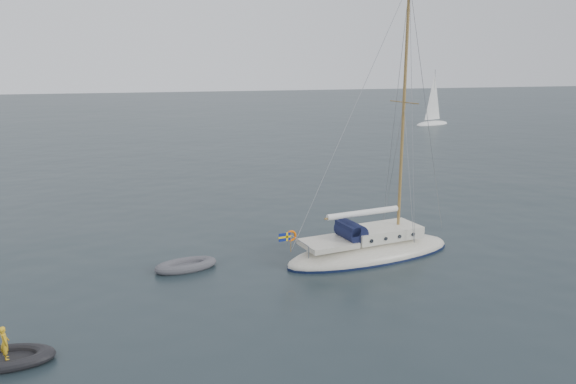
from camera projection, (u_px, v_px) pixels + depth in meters
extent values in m
plane|color=black|center=(296.00, 263.00, 27.60)|extent=(300.00, 300.00, 0.00)
ellipsoid|color=silver|center=(370.00, 254.00, 28.53)|extent=(9.29, 2.89, 1.55)
cube|color=silver|center=(384.00, 233.00, 28.46)|extent=(3.72, 1.96, 0.57)
cube|color=silver|center=(324.00, 241.00, 27.70)|extent=(2.48, 1.96, 0.26)
cylinder|color=#111634|center=(349.00, 230.00, 27.92)|extent=(0.99, 1.70, 0.99)
cube|color=#111634|center=(345.00, 226.00, 27.82)|extent=(0.46, 1.70, 0.41)
cylinder|color=olive|center=(407.00, 115.00, 27.33)|extent=(0.15, 0.15, 12.38)
cylinder|color=olive|center=(407.00, 103.00, 27.19)|extent=(0.05, 2.27, 0.05)
cylinder|color=olive|center=(362.00, 213.00, 27.90)|extent=(4.33, 0.10, 0.10)
cylinder|color=white|center=(362.00, 212.00, 27.89)|extent=(4.03, 0.29, 0.29)
cylinder|color=#94959C|center=(292.00, 235.00, 27.18)|extent=(0.04, 2.27, 0.04)
torus|color=#FF6400|center=(288.00, 231.00, 27.75)|extent=(0.56, 0.10, 0.56)
cylinder|color=olive|center=(285.00, 237.00, 27.12)|extent=(0.03, 0.03, 0.93)
cube|color=navy|center=(279.00, 232.00, 26.97)|extent=(0.62, 0.02, 0.39)
cube|color=yellow|center=(279.00, 232.00, 26.97)|extent=(0.64, 0.03, 0.09)
cube|color=yellow|center=(281.00, 232.00, 27.00)|extent=(0.09, 0.03, 0.41)
cylinder|color=black|center=(352.00, 229.00, 29.06)|extent=(0.19, 0.06, 0.19)
cylinder|color=black|center=(367.00, 241.00, 27.20)|extent=(0.19, 0.06, 0.19)
cylinder|color=black|center=(367.00, 228.00, 29.27)|extent=(0.19, 0.06, 0.19)
cylinder|color=black|center=(383.00, 239.00, 27.40)|extent=(0.19, 0.06, 0.19)
cylinder|color=black|center=(382.00, 227.00, 29.47)|extent=(0.19, 0.06, 0.19)
cylinder|color=black|center=(398.00, 238.00, 27.61)|extent=(0.19, 0.06, 0.19)
cylinder|color=black|center=(396.00, 225.00, 29.68)|extent=(0.19, 0.06, 0.19)
cylinder|color=black|center=(414.00, 237.00, 27.82)|extent=(0.19, 0.06, 0.19)
cube|color=#55555A|center=(186.00, 267.00, 26.81)|extent=(1.85, 0.76, 0.11)
cube|color=black|center=(1.00, 360.00, 18.49)|extent=(2.13, 0.89, 0.11)
imported|color=gold|center=(5.00, 343.00, 18.39)|extent=(0.41, 0.50, 1.17)
ellipsoid|color=white|center=(432.00, 124.00, 85.42)|extent=(6.57, 2.19, 1.10)
cylinder|color=#94959C|center=(434.00, 96.00, 84.42)|extent=(0.11, 0.11, 7.67)
cone|color=white|center=(434.00, 96.00, 84.40)|extent=(3.51, 3.51, 7.12)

